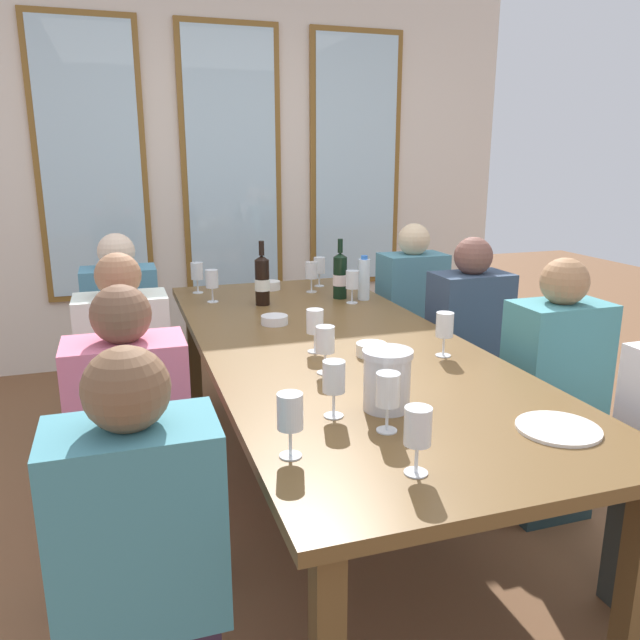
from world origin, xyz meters
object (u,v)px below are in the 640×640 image
(seated_person_6, at_px, (127,386))
(metal_pitcher, at_px, (387,379))
(wine_glass_6, at_px, (319,267))
(seated_person_5, at_px, (553,398))
(wine_glass_1, at_px, (290,415))
(wine_glass_10, at_px, (388,392))
(seated_person_4, at_px, (133,457))
(wine_glass_11, at_px, (418,428))
(seated_person_2, at_px, (124,342))
(wine_bottle_1, at_px, (262,280))
(tasting_bowl_0, at_px, (371,349))
(wine_bottle_0, at_px, (340,276))
(dining_table, at_px, (333,356))
(white_plate_0, at_px, (558,428))
(wine_glass_2, at_px, (352,281))
(water_bottle, at_px, (364,279))
(wine_glass_5, at_px, (212,280))
(tasting_bowl_2, at_px, (274,320))
(wine_glass_8, at_px, (445,326))
(wine_glass_9, at_px, (315,324))
(seated_person_0, at_px, (143,585))
(wine_glass_7, at_px, (197,273))
(wine_glass_0, at_px, (325,341))
(seated_person_7, at_px, (467,351))
(seated_person_3, at_px, (411,320))
(tasting_bowl_1, at_px, (271,285))
(wine_glass_4, at_px, (311,272))
(wine_glass_3, at_px, (334,379))

(seated_person_6, bearing_deg, metal_pitcher, -54.00)
(wine_glass_6, height_order, seated_person_5, seated_person_5)
(wine_glass_1, height_order, wine_glass_10, same)
(wine_glass_6, xyz_separation_m, seated_person_4, (-1.14, -1.48, -0.33))
(wine_glass_11, relative_size, seated_person_2, 0.16)
(wine_bottle_1, height_order, tasting_bowl_0, wine_bottle_1)
(wine_bottle_0, bearing_deg, dining_table, -111.66)
(white_plate_0, bearing_deg, wine_glass_11, -168.55)
(tasting_bowl_0, bearing_deg, wine_glass_2, 74.01)
(seated_person_4, distance_m, seated_person_5, 1.67)
(water_bottle, relative_size, wine_glass_5, 1.38)
(wine_bottle_0, bearing_deg, tasting_bowl_2, -138.56)
(wine_glass_8, bearing_deg, metal_pitcher, -135.73)
(wine_glass_9, xyz_separation_m, seated_person_2, (-0.72, 1.12, -0.33))
(wine_glass_10, height_order, seated_person_0, seated_person_0)
(wine_bottle_0, bearing_deg, seated_person_4, -135.00)
(wine_glass_7, bearing_deg, water_bottle, -28.33)
(wine_glass_2, bearing_deg, wine_glass_0, -115.87)
(seated_person_0, xyz_separation_m, seated_person_7, (1.67, 1.36, 0.00))
(wine_glass_1, relative_size, wine_glass_10, 1.00)
(wine_glass_9, bearing_deg, wine_glass_6, 71.25)
(wine_bottle_1, distance_m, tasting_bowl_2, 0.41)
(wine_glass_2, distance_m, seated_person_3, 0.69)
(white_plate_0, xyz_separation_m, wine_glass_0, (-0.48, 0.66, 0.12))
(tasting_bowl_0, bearing_deg, wine_glass_6, 80.73)
(metal_pitcher, bearing_deg, wine_glass_7, 100.13)
(wine_glass_0, height_order, seated_person_5, seated_person_5)
(tasting_bowl_2, xyz_separation_m, wine_glass_5, (-0.20, 0.54, 0.10))
(white_plate_0, relative_size, water_bottle, 0.99)
(wine_glass_8, bearing_deg, wine_glass_10, -131.04)
(white_plate_0, distance_m, seated_person_6, 1.78)
(wine_bottle_0, height_order, tasting_bowl_2, wine_bottle_0)
(wine_glass_2, height_order, seated_person_3, seated_person_3)
(tasting_bowl_2, height_order, seated_person_2, seated_person_2)
(tasting_bowl_1, relative_size, wine_glass_7, 0.65)
(metal_pitcher, xyz_separation_m, seated_person_5, (0.92, 0.36, -0.31))
(wine_glass_1, xyz_separation_m, wine_glass_7, (0.03, 2.08, 0.00))
(tasting_bowl_1, bearing_deg, white_plate_0, -81.39)
(wine_glass_2, height_order, wine_glass_8, same)
(dining_table, bearing_deg, wine_bottle_0, 68.34)
(seated_person_3, bearing_deg, tasting_bowl_0, -122.66)
(wine_glass_1, relative_size, seated_person_0, 0.16)
(wine_glass_4, xyz_separation_m, seated_person_7, (0.63, -0.66, -0.33))
(tasting_bowl_2, distance_m, water_bottle, 0.68)
(wine_glass_5, bearing_deg, wine_glass_3, -85.90)
(white_plate_0, relative_size, wine_glass_6, 1.36)
(white_plate_0, xyz_separation_m, wine_glass_4, (-0.12, 1.99, 0.11))
(wine_glass_5, distance_m, seated_person_7, 1.38)
(wine_glass_5, bearing_deg, wine_bottle_1, -30.24)
(seated_person_4, bearing_deg, wine_glass_3, -31.33)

